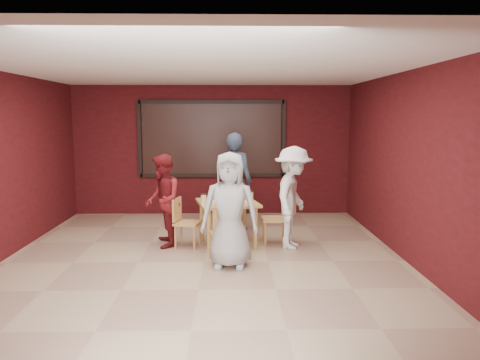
{
  "coord_description": "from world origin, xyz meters",
  "views": [
    {
      "loc": [
        0.4,
        -6.69,
        2.13
      ],
      "look_at": [
        0.56,
        0.89,
        1.1
      ],
      "focal_mm": 35.0,
      "sensor_mm": 36.0,
      "label": 1
    }
  ],
  "objects_px": {
    "chair_front": "(224,231)",
    "chair_left": "(183,219)",
    "dining_table": "(227,207)",
    "chair_right": "(279,215)",
    "diner_left": "(162,201)",
    "chair_back": "(232,209)",
    "diner_front": "(230,210)",
    "diner_right": "(293,198)",
    "diner_back": "(235,181)"
  },
  "relations": [
    {
      "from": "chair_right",
      "to": "diner_back",
      "type": "relative_size",
      "value": 0.47
    },
    {
      "from": "chair_back",
      "to": "diner_back",
      "type": "bearing_deg",
      "value": 77.99
    },
    {
      "from": "dining_table",
      "to": "diner_left",
      "type": "xyz_separation_m",
      "value": [
        -1.07,
        -0.02,
        0.11
      ]
    },
    {
      "from": "dining_table",
      "to": "diner_back",
      "type": "distance_m",
      "value": 1.16
    },
    {
      "from": "chair_front",
      "to": "chair_left",
      "type": "distance_m",
      "value": 0.99
    },
    {
      "from": "chair_right",
      "to": "diner_right",
      "type": "distance_m",
      "value": 0.44
    },
    {
      "from": "diner_back",
      "to": "diner_right",
      "type": "distance_m",
      "value": 1.58
    },
    {
      "from": "chair_front",
      "to": "chair_left",
      "type": "bearing_deg",
      "value": 132.96
    },
    {
      "from": "dining_table",
      "to": "chair_front",
      "type": "distance_m",
      "value": 0.82
    },
    {
      "from": "chair_front",
      "to": "diner_back",
      "type": "height_order",
      "value": "diner_back"
    },
    {
      "from": "chair_right",
      "to": "diner_back",
      "type": "height_order",
      "value": "diner_back"
    },
    {
      "from": "chair_left",
      "to": "chair_back",
      "type": "bearing_deg",
      "value": 48.12
    },
    {
      "from": "dining_table",
      "to": "diner_right",
      "type": "bearing_deg",
      "value": -7.92
    },
    {
      "from": "diner_front",
      "to": "diner_right",
      "type": "distance_m",
      "value": 1.42
    },
    {
      "from": "chair_back",
      "to": "diner_left",
      "type": "relative_size",
      "value": 0.52
    },
    {
      "from": "dining_table",
      "to": "diner_front",
      "type": "distance_m",
      "value": 1.14
    },
    {
      "from": "chair_front",
      "to": "chair_right",
      "type": "height_order",
      "value": "chair_right"
    },
    {
      "from": "chair_front",
      "to": "chair_back",
      "type": "distance_m",
      "value": 1.62
    },
    {
      "from": "dining_table",
      "to": "chair_left",
      "type": "xyz_separation_m",
      "value": [
        -0.72,
        -0.06,
        -0.19
      ]
    },
    {
      "from": "diner_left",
      "to": "diner_back",
      "type": "bearing_deg",
      "value": 125.2
    },
    {
      "from": "chair_right",
      "to": "diner_back",
      "type": "xyz_separation_m",
      "value": [
        -0.73,
        1.06,
        0.43
      ]
    },
    {
      "from": "dining_table",
      "to": "chair_front",
      "type": "height_order",
      "value": "dining_table"
    },
    {
      "from": "diner_left",
      "to": "chair_back",
      "type": "bearing_deg",
      "value": 118.21
    },
    {
      "from": "chair_front",
      "to": "chair_right",
      "type": "xyz_separation_m",
      "value": [
        0.91,
        0.85,
        0.05
      ]
    },
    {
      "from": "chair_back",
      "to": "diner_right",
      "type": "distance_m",
      "value": 1.44
    },
    {
      "from": "dining_table",
      "to": "diner_left",
      "type": "distance_m",
      "value": 1.07
    },
    {
      "from": "chair_back",
      "to": "chair_right",
      "type": "relative_size",
      "value": 0.92
    },
    {
      "from": "chair_front",
      "to": "diner_right",
      "type": "bearing_deg",
      "value": 30.02
    },
    {
      "from": "diner_left",
      "to": "chair_left",
      "type": "bearing_deg",
      "value": 74.43
    },
    {
      "from": "chair_front",
      "to": "chair_left",
      "type": "relative_size",
      "value": 0.97
    },
    {
      "from": "dining_table",
      "to": "chair_right",
      "type": "distance_m",
      "value": 0.88
    },
    {
      "from": "dining_table",
      "to": "chair_back",
      "type": "height_order",
      "value": "dining_table"
    },
    {
      "from": "chair_left",
      "to": "diner_right",
      "type": "distance_m",
      "value": 1.83
    },
    {
      "from": "diner_left",
      "to": "diner_front",
      "type": "bearing_deg",
      "value": 36.63
    },
    {
      "from": "chair_back",
      "to": "diner_back",
      "type": "height_order",
      "value": "diner_back"
    },
    {
      "from": "dining_table",
      "to": "chair_back",
      "type": "xyz_separation_m",
      "value": [
        0.07,
        0.82,
        -0.2
      ]
    },
    {
      "from": "chair_front",
      "to": "diner_back",
      "type": "bearing_deg",
      "value": 84.61
    },
    {
      "from": "dining_table",
      "to": "diner_front",
      "type": "relative_size",
      "value": 0.68
    },
    {
      "from": "chair_right",
      "to": "diner_back",
      "type": "bearing_deg",
      "value": 124.47
    },
    {
      "from": "chair_left",
      "to": "chair_right",
      "type": "distance_m",
      "value": 1.59
    },
    {
      "from": "chair_front",
      "to": "diner_right",
      "type": "distance_m",
      "value": 1.34
    },
    {
      "from": "chair_right",
      "to": "diner_left",
      "type": "height_order",
      "value": "diner_left"
    },
    {
      "from": "diner_front",
      "to": "chair_front",
      "type": "bearing_deg",
      "value": 110.57
    },
    {
      "from": "diner_right",
      "to": "diner_left",
      "type": "bearing_deg",
      "value": 106.19
    },
    {
      "from": "diner_left",
      "to": "diner_right",
      "type": "bearing_deg",
      "value": 78.21
    },
    {
      "from": "chair_right",
      "to": "dining_table",
      "type": "bearing_deg",
      "value": -176.22
    },
    {
      "from": "diner_front",
      "to": "diner_left",
      "type": "bearing_deg",
      "value": 141.22
    },
    {
      "from": "chair_left",
      "to": "diner_back",
      "type": "height_order",
      "value": "diner_back"
    },
    {
      "from": "dining_table",
      "to": "diner_front",
      "type": "xyz_separation_m",
      "value": [
        0.04,
        -1.12,
        0.17
      ]
    },
    {
      "from": "dining_table",
      "to": "diner_back",
      "type": "xyz_separation_m",
      "value": [
        0.13,
        1.12,
        0.27
      ]
    }
  ]
}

